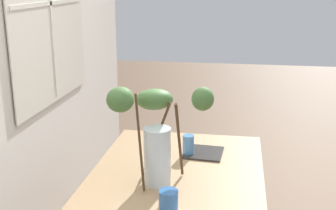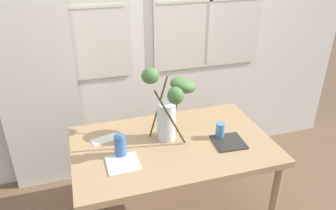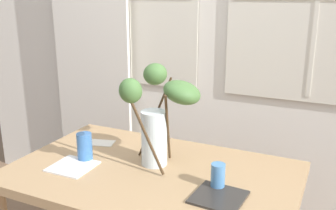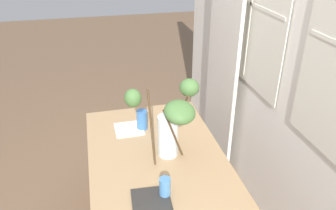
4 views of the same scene
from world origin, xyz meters
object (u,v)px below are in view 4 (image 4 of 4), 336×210
at_px(plate_square_left, 129,129).
at_px(plate_square_right, 151,201).
at_px(dining_table, 158,167).
at_px(drinking_glass_blue_right, 165,187).
at_px(drinking_glass_blue_left, 142,120).
at_px(vase_with_branches, 171,121).

distance_m(plate_square_left, plate_square_right, 0.75).
bearing_deg(dining_table, drinking_glass_blue_right, -4.72).
distance_m(drinking_glass_blue_left, drinking_glass_blue_right, 0.71).
distance_m(drinking_glass_blue_left, plate_square_right, 0.75).
distance_m(vase_with_branches, plate_square_right, 0.50).
bearing_deg(drinking_glass_blue_right, plate_square_left, -171.69).
xyz_separation_m(vase_with_branches, plate_square_left, (-0.38, -0.22, -0.26)).
distance_m(vase_with_branches, drinking_glass_blue_right, 0.42).
bearing_deg(plate_square_left, dining_table, 19.55).
bearing_deg(vase_with_branches, drinking_glass_blue_right, -18.87).
bearing_deg(plate_square_right, drinking_glass_blue_right, 111.23).
distance_m(dining_table, drinking_glass_blue_left, 0.40).
height_order(vase_with_branches, drinking_glass_blue_right, vase_with_branches).
xyz_separation_m(drinking_glass_blue_right, plate_square_left, (-0.72, -0.10, -0.05)).
xyz_separation_m(vase_with_branches, plate_square_right, (0.37, -0.20, -0.26)).
bearing_deg(drinking_glass_blue_right, vase_with_branches, 161.13).
height_order(dining_table, drinking_glass_blue_left, drinking_glass_blue_left).
height_order(dining_table, plate_square_right, plate_square_right).
relative_size(vase_with_branches, plate_square_left, 2.47).
bearing_deg(drinking_glass_blue_left, dining_table, 5.53).
distance_m(dining_table, plate_square_left, 0.41).
relative_size(drinking_glass_blue_right, plate_square_right, 0.55).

